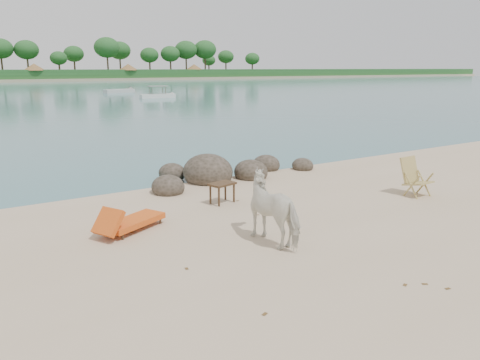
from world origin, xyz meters
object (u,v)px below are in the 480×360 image
(lounge_chair, at_px, (134,219))
(deck_chair, at_px, (418,178))
(cow, at_px, (276,209))
(side_table, at_px, (222,194))
(boulders, at_px, (220,173))

(lounge_chair, distance_m, deck_chair, 7.95)
(lounge_chair, height_order, deck_chair, deck_chair)
(cow, relative_size, side_table, 2.46)
(boulders, relative_size, deck_chair, 5.79)
(cow, height_order, deck_chair, cow)
(boulders, xyz_separation_m, deck_chair, (3.67, -4.85, 0.32))
(cow, distance_m, lounge_chair, 3.25)
(deck_chair, bearing_deg, lounge_chair, 166.79)
(boulders, xyz_separation_m, lounge_chair, (-4.11, -3.25, 0.06))
(side_table, xyz_separation_m, lounge_chair, (-2.74, -0.75, 0.00))
(boulders, relative_size, cow, 3.70)
(side_table, height_order, deck_chair, deck_chair)
(side_table, bearing_deg, cow, -112.00)
(lounge_chair, bearing_deg, boulders, 12.10)
(deck_chair, bearing_deg, side_table, 153.38)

